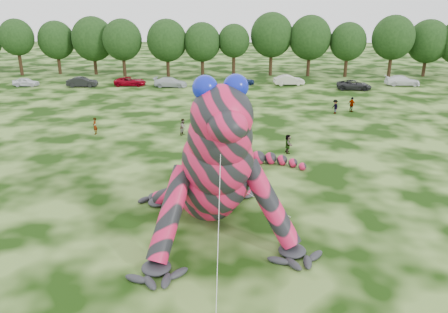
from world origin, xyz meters
TOP-DOWN VIEW (x-y plane):
  - ground at (0.00, 0.00)m, footprint 240.00×240.00m
  - inflatable_gecko at (0.43, 6.86)m, footprint 19.78×21.85m
  - tree_3 at (-35.72, 57.07)m, footprint 5.81×5.23m
  - tree_4 at (-29.64, 58.71)m, footprint 6.22×5.60m
  - tree_5 at (-23.12, 58.44)m, footprint 7.16×6.44m
  - tree_6 at (-17.56, 56.68)m, footprint 6.52×5.86m
  - tree_7 at (-10.08, 56.80)m, footprint 6.68×6.01m
  - tree_8 at (-4.22, 56.99)m, footprint 6.14×5.53m
  - tree_9 at (1.06, 57.35)m, footprint 5.27×4.74m
  - tree_10 at (7.40, 58.58)m, footprint 7.09×6.38m
  - tree_11 at (13.79, 58.20)m, footprint 7.01×6.31m
  - tree_12 at (20.01, 57.74)m, footprint 5.99×5.39m
  - tree_13 at (27.13, 57.13)m, footprint 6.83×6.15m
  - tree_14 at (33.46, 58.72)m, footprint 6.82×6.14m
  - car_0 at (-30.18, 47.00)m, footprint 3.85×1.62m
  - car_1 at (-21.48, 46.86)m, footprint 4.56×1.87m
  - car_2 at (-14.49, 48.07)m, footprint 4.93×2.50m
  - car_3 at (-8.18, 47.35)m, footprint 5.10×2.38m
  - car_4 at (2.51, 49.69)m, footprint 3.87×1.57m
  - car_5 at (9.71, 49.64)m, footprint 4.78×2.24m
  - car_6 at (18.83, 46.39)m, footprint 5.15×2.77m
  - car_7 at (26.98, 49.98)m, footprint 5.20×2.17m
  - spectator_3 at (15.39, 32.93)m, footprint 0.94×1.07m
  - spectator_1 at (-3.09, 22.95)m, footprint 0.86×0.96m
  - spectator_0 at (-11.73, 22.84)m, footprint 0.42×0.62m
  - spectator_5 at (6.55, 18.08)m, footprint 0.65×1.56m
  - spectator_2 at (13.28, 32.07)m, footprint 0.88×1.18m

SIDE VIEW (x-z plane):
  - ground at x=0.00m, z-range 0.00..0.00m
  - car_0 at x=-30.18m, z-range 0.00..1.30m
  - car_4 at x=2.51m, z-range 0.00..1.32m
  - car_2 at x=-14.49m, z-range 0.00..1.33m
  - car_6 at x=18.83m, z-range 0.00..1.38m
  - car_3 at x=-8.18m, z-range 0.00..1.44m
  - car_1 at x=-21.48m, z-range 0.00..1.47m
  - car_7 at x=26.98m, z-range 0.00..1.50m
  - car_5 at x=9.71m, z-range 0.00..1.52m
  - spectator_1 at x=-3.09m, z-range 0.00..1.61m
  - spectator_2 at x=13.28m, z-range 0.00..1.62m
  - spectator_5 at x=6.55m, z-range 0.00..1.64m
  - spectator_0 at x=-11.73m, z-range 0.00..1.65m
  - spectator_3 at x=15.39m, z-range 0.00..1.74m
  - tree_9 at x=1.06m, z-range 0.00..8.68m
  - tree_8 at x=-4.22m, z-range 0.00..8.94m
  - tree_12 at x=20.01m, z-range 0.00..8.97m
  - tree_4 at x=-29.64m, z-range 0.00..9.06m
  - inflatable_gecko at x=0.43m, z-range 0.00..9.24m
  - tree_14 at x=33.46m, z-range 0.00..9.40m
  - tree_3 at x=-35.72m, z-range 0.00..9.44m
  - tree_7 at x=-10.08m, z-range 0.00..9.48m
  - tree_6 at x=-17.56m, z-range 0.00..9.49m
  - tree_5 at x=-23.12m, z-range 0.00..9.80m
  - tree_11 at x=13.79m, z-range 0.00..10.07m
  - tree_13 at x=27.13m, z-range 0.00..10.13m
  - tree_10 at x=7.40m, z-range 0.00..10.50m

